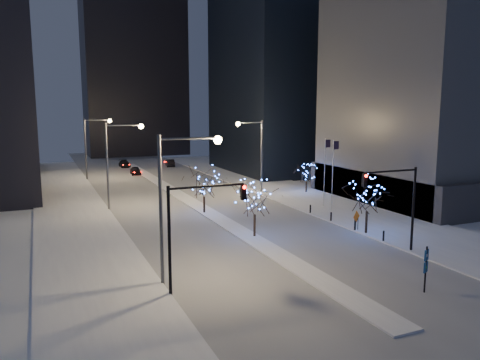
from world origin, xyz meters
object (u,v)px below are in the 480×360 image
holiday_tree_median_near (255,199)px  traffic_signal_west (193,219)px  holiday_tree_median_far (204,182)px  wayfinding_sign (426,264)px  car_mid (170,163)px  holiday_tree_plaza_near (367,196)px  street_lamp_w_mid (116,154)px  car_far (125,164)px  holiday_tree_plaza_far (306,174)px  construction_sign (356,218)px  traffic_signal_east (399,196)px  street_lamp_w_far (92,140)px  car_near (136,171)px  street_lamp_east (256,147)px  street_lamp_w_near (176,188)px

holiday_tree_median_near → traffic_signal_west: bearing=-132.0°
holiday_tree_median_far → wayfinding_sign: (5.50, -26.94, -1.64)m
car_mid → holiday_tree_plaza_near: holiday_tree_plaza_near is taller
street_lamp_w_mid → car_far: street_lamp_w_mid is taller
holiday_tree_plaza_far → wayfinding_sign: (-11.67, -33.46, -0.80)m
holiday_tree_plaza_near → construction_sign: size_ratio=2.78×
car_mid → construction_sign: size_ratio=2.31×
street_lamp_w_mid → wayfinding_sign: street_lamp_w_mid is taller
traffic_signal_east → wayfinding_sign: bearing=-119.4°
street_lamp_w_far → holiday_tree_plaza_near: (19.44, -45.24, -2.89)m
traffic_signal_west → car_near: size_ratio=1.71×
holiday_tree_plaza_near → holiday_tree_plaza_far: (6.17, 20.70, -0.94)m
car_near → car_mid: (8.64, 9.02, 0.01)m
street_lamp_east → car_mid: 34.40m
car_near → holiday_tree_plaza_near: size_ratio=0.79×
traffic_signal_east → holiday_tree_median_near: 12.33m
car_near → holiday_tree_median_near: holiday_tree_median_near is taller
traffic_signal_west → holiday_tree_median_far: bearing=69.2°
traffic_signal_east → construction_sign: traffic_signal_east is taller
wayfinding_sign → holiday_tree_plaza_far: bearing=47.0°
street_lamp_east → holiday_tree_median_near: 22.44m
car_far → wayfinding_sign: (6.50, -72.23, 1.21)m
traffic_signal_west → car_far: 66.72m
street_lamp_w_far → holiday_tree_plaza_far: street_lamp_w_far is taller
street_lamp_w_far → wayfinding_sign: (13.94, -58.00, -4.63)m
holiday_tree_plaza_far → construction_sign: 20.54m
car_mid → holiday_tree_median_near: size_ratio=0.84×
street_lamp_w_far → car_far: size_ratio=2.20×
traffic_signal_west → car_mid: 65.78m
street_lamp_w_near → car_far: (7.44, 64.23, -5.84)m
street_lamp_w_far → street_lamp_east: (19.02, -22.00, -0.05)m
street_lamp_w_mid → car_far: 40.35m
traffic_signal_east → wayfinding_sign: size_ratio=2.29×
holiday_tree_median_near → street_lamp_w_near: bearing=-140.0°
holiday_tree_median_near → construction_sign: bearing=-11.1°
street_lamp_east → traffic_signal_east: street_lamp_east is taller
holiday_tree_median_near → traffic_signal_east: bearing=-46.6°
street_lamp_w_mid → street_lamp_w_far: bearing=90.0°
car_far → street_lamp_w_far: bearing=-117.1°
car_mid → holiday_tree_plaza_near: size_ratio=0.83×
street_lamp_east → traffic_signal_west: street_lamp_east is taller
traffic_signal_east → holiday_tree_plaza_near: size_ratio=1.35×
car_mid → holiday_tree_plaza_far: (9.58, -36.33, 1.96)m
street_lamp_w_far → traffic_signal_east: bearing=-70.7°
traffic_signal_east → street_lamp_w_far: bearing=109.3°
street_lamp_w_near → car_far: bearing=83.4°
construction_sign → holiday_tree_median_near: bearing=145.2°
car_near → holiday_tree_plaza_near: bearing=-71.2°
car_far → construction_sign: construction_sign is taller
car_far → wayfinding_sign: 72.53m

